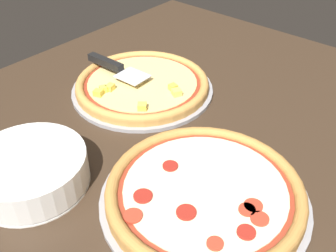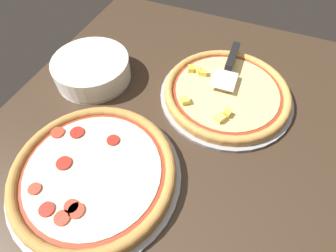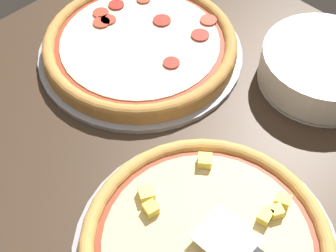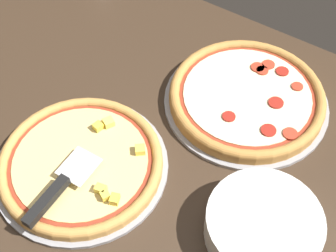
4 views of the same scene
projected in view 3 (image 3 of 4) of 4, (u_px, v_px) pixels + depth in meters
ground_plane at (141, 209)px, 74.20cm from camera, size 120.31×107.53×3.60cm
pizza_pan_front at (206, 249)px, 67.60cm from camera, size 38.69×38.69×1.00cm
pizza_front at (207, 244)px, 66.23cm from camera, size 36.37×36.37×3.51cm
pizza_pan_back at (141, 52)px, 93.25cm from camera, size 40.48×40.48×1.00cm
pizza_back at (140, 44)px, 91.54cm from camera, size 38.06×38.06×3.39cm
plate_stack at (322, 67)px, 86.33cm from camera, size 23.01×23.01×7.00cm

